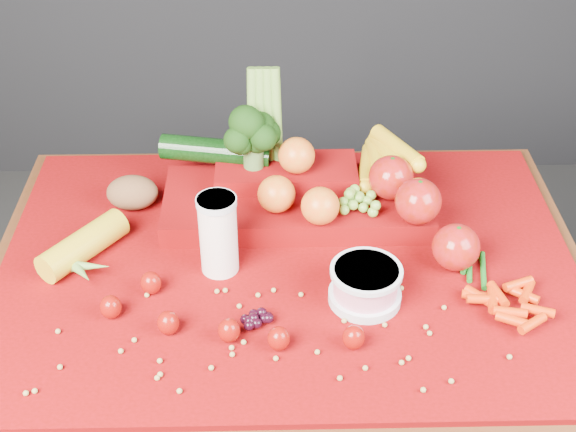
{
  "coord_description": "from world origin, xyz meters",
  "views": [
    {
      "loc": [
        -0.02,
        -1.14,
        1.7
      ],
      "look_at": [
        0.0,
        0.02,
        0.85
      ],
      "focal_mm": 50.0,
      "sensor_mm": 36.0,
      "label": 1
    }
  ],
  "objects_px": {
    "produce_mound": "(314,188)",
    "milk_glass": "(218,232)",
    "table": "(288,304)",
    "yogurt_bowl": "(366,284)"
  },
  "relations": [
    {
      "from": "milk_glass",
      "to": "yogurt_bowl",
      "type": "bearing_deg",
      "value": -19.75
    },
    {
      "from": "yogurt_bowl",
      "to": "produce_mound",
      "type": "height_order",
      "value": "produce_mound"
    },
    {
      "from": "table",
      "to": "milk_glass",
      "type": "height_order",
      "value": "milk_glass"
    },
    {
      "from": "table",
      "to": "yogurt_bowl",
      "type": "distance_m",
      "value": 0.22
    },
    {
      "from": "yogurt_bowl",
      "to": "milk_glass",
      "type": "bearing_deg",
      "value": 160.25
    },
    {
      "from": "milk_glass",
      "to": "produce_mound",
      "type": "bearing_deg",
      "value": 43.29
    },
    {
      "from": "milk_glass",
      "to": "produce_mound",
      "type": "xyz_separation_m",
      "value": [
        0.18,
        0.17,
        -0.02
      ]
    },
    {
      "from": "produce_mound",
      "to": "milk_glass",
      "type": "bearing_deg",
      "value": -136.71
    },
    {
      "from": "milk_glass",
      "to": "table",
      "type": "bearing_deg",
      "value": 7.91
    },
    {
      "from": "milk_glass",
      "to": "yogurt_bowl",
      "type": "height_order",
      "value": "milk_glass"
    }
  ]
}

